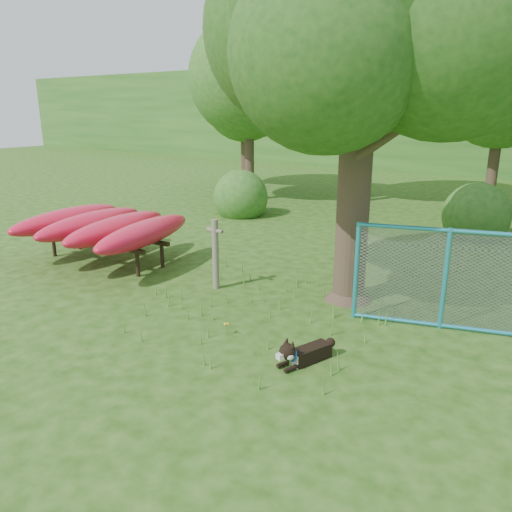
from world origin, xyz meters
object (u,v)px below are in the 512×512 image
Objects in this scene: oak_tree at (363,15)px; kayak_rack at (104,226)px; fence_section at (445,279)px; husky_dog at (303,353)px.

oak_tree is 6.95m from kayak_rack.
kayak_rack is 1.40× the size of fence_section.
kayak_rack is at bearing -168.25° from oak_tree.
oak_tree is 7.62× the size of husky_dog.
oak_tree is at bearing 151.85° from fence_section.
kayak_rack is at bearing 168.61° from fence_section.
oak_tree is 4.41m from fence_section.
husky_dog is at bearing -77.33° from oak_tree.
husky_dog is 2.70m from fence_section.
kayak_rack is 7.41m from fence_section.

